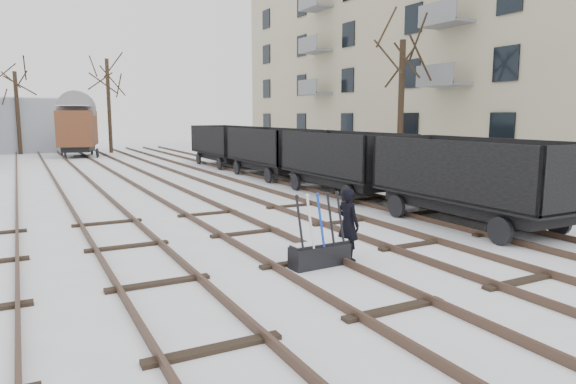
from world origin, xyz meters
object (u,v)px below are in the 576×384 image
ground_frame (320,253)px  freight_wagon_a (472,193)px  worker (348,224)px  box_van_wagon (78,127)px

ground_frame → freight_wagon_a: 5.96m
ground_frame → worker: size_ratio=0.95×
ground_frame → box_van_wagon: size_ratio=0.28×
ground_frame → freight_wagon_a: freight_wagon_a is taller
worker → box_van_wagon: size_ratio=0.29×
ground_frame → freight_wagon_a: size_ratio=0.25×
freight_wagon_a → box_van_wagon: size_ratio=1.11×
ground_frame → worker: bearing=4.3°
worker → box_van_wagon: bearing=-10.2°
ground_frame → box_van_wagon: bearing=89.1°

